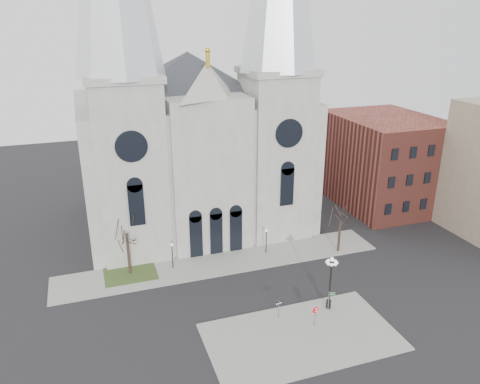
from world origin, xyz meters
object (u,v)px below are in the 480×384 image
object	(u,v)px
globe_lamp	(331,277)
street_name_sign	(329,299)
stop_sign	(315,312)
one_way_sign	(279,306)

from	to	relation	value
globe_lamp	street_name_sign	world-z (taller)	globe_lamp
stop_sign	street_name_sign	xyz separation A→B (m)	(2.63, 1.91, -0.34)
stop_sign	one_way_sign	distance (m)	3.68
globe_lamp	one_way_sign	size ratio (longest dim) A/B	3.04
stop_sign	street_name_sign	distance (m)	3.27
globe_lamp	street_name_sign	size ratio (longest dim) A/B	2.68
globe_lamp	stop_sign	bearing A→B (deg)	-140.78
globe_lamp	street_name_sign	bearing A→B (deg)	-114.13
globe_lamp	street_name_sign	distance (m)	2.44
one_way_sign	street_name_sign	bearing A→B (deg)	-16.38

